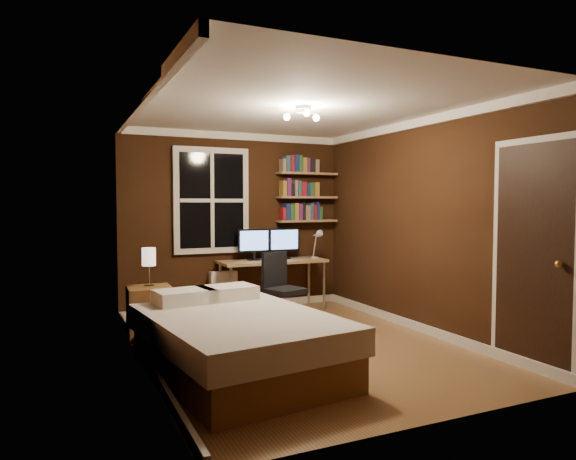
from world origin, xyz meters
name	(u,v)px	position (x,y,z in m)	size (l,w,h in m)	color
floor	(299,346)	(0.00, 0.00, 0.00)	(4.20, 4.20, 0.00)	brown
wall_back	(235,222)	(0.00, 2.10, 1.25)	(3.20, 0.04, 2.50)	black
wall_left	(142,232)	(-1.60, 0.00, 1.25)	(0.04, 4.20, 2.50)	black
wall_right	(422,226)	(1.60, 0.00, 1.25)	(0.04, 4.20, 2.50)	black
ceiling	(299,108)	(0.00, 0.00, 2.50)	(3.20, 4.20, 0.02)	white
window	(212,201)	(-0.35, 2.06, 1.55)	(1.06, 0.06, 1.46)	white
door	(532,257)	(1.59, -1.55, 1.02)	(0.03, 0.82, 2.05)	black
door_knob	(559,264)	(1.55, -1.85, 1.00)	(0.06, 0.06, 0.06)	gold
ceiling_fixture	(303,116)	(0.00, -0.10, 2.40)	(0.44, 0.44, 0.18)	beige
bookshelf_lower	(307,221)	(1.08, 1.98, 1.25)	(0.92, 0.22, 0.03)	#A1754E
books_row_lower	(307,212)	(1.08, 1.98, 1.38)	(0.66, 0.16, 0.23)	maroon
bookshelf_middle	(307,197)	(1.08, 1.98, 1.60)	(0.92, 0.22, 0.03)	#A1754E
books_row_middle	(307,189)	(1.08, 1.98, 1.73)	(0.54, 0.16, 0.23)	navy
bookshelf_upper	(307,174)	(1.08, 1.98, 1.95)	(0.92, 0.22, 0.03)	#A1754E
books_row_upper	(307,165)	(1.08, 1.98, 2.08)	(0.54, 0.16, 0.23)	#275B33
bed	(238,342)	(-0.87, -0.57, 0.29)	(1.65, 2.13, 0.67)	brown
nightstand	(150,313)	(-1.39, 0.96, 0.29)	(0.47, 0.47, 0.59)	brown
bedside_lamp	(149,267)	(-1.39, 0.96, 0.80)	(0.15, 0.15, 0.43)	white
radiator	(223,292)	(-0.21, 1.99, 0.28)	(0.38, 0.13, 0.57)	silver
desk	(273,264)	(0.45, 1.80, 0.65)	(1.51, 0.56, 0.72)	#A1754E
monitor_left	(254,245)	(0.20, 1.87, 0.93)	(0.47, 0.12, 0.44)	black
monitor_right	(284,244)	(0.66, 1.87, 0.93)	(0.47, 0.12, 0.44)	black
desk_lamp	(317,244)	(1.08, 1.65, 0.94)	(0.14, 0.32, 0.44)	silver
office_chair	(282,300)	(0.19, 0.86, 0.34)	(0.52, 0.52, 0.91)	black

